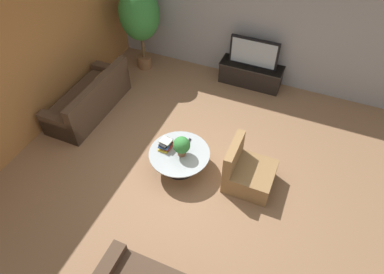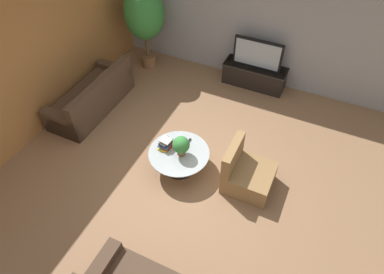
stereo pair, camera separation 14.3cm
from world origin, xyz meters
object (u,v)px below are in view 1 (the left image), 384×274
potted_plant_tabletop (182,146)px  media_console (251,74)px  television (254,53)px  coffee_table (180,157)px  couch_by_wall (90,100)px  armchair_wicker (247,173)px  potted_palm_tall (139,15)px

potted_plant_tabletop → media_console: bearing=82.3°
television → coffee_table: size_ratio=1.00×
television → media_console: bearing=90.0°
television → couch_by_wall: 3.68m
television → coffee_table: 3.04m
armchair_wicker → potted_plant_tabletop: bearing=97.7°
armchair_wicker → potted_palm_tall: (-3.36, 2.46, 1.07)m
coffee_table → couch_by_wall: couch_by_wall is taller
couch_by_wall → potted_palm_tall: (0.25, 1.91, 1.06)m
potted_plant_tabletop → potted_palm_tall: bearing=130.0°
media_console → potted_palm_tall: 2.83m
television → couch_by_wall: (-2.85, -2.26, -0.55)m
couch_by_wall → armchair_wicker: armchair_wicker is taller
television → couch_by_wall: television is taller
media_console → coffee_table: media_console is taller
media_console → television: television is taller
couch_by_wall → potted_palm_tall: 2.20m
couch_by_wall → coffee_table: bearing=73.8°
potted_palm_tall → potted_plant_tabletop: potted_palm_tall is taller
armchair_wicker → potted_plant_tabletop: (-1.16, -0.16, 0.35)m
media_console → television: 0.56m
coffee_table → potted_plant_tabletop: (0.05, -0.01, 0.34)m
couch_by_wall → potted_palm_tall: potted_palm_tall is taller
media_console → coffee_table: size_ratio=1.32×
coffee_table → potted_plant_tabletop: size_ratio=2.81×
couch_by_wall → potted_plant_tabletop: bearing=73.9°
couch_by_wall → armchair_wicker: bearing=81.3°
coffee_table → armchair_wicker: bearing=6.9°
television → potted_palm_tall: size_ratio=0.54×
potted_palm_tall → potted_plant_tabletop: 3.50m
media_console → potted_plant_tabletop: bearing=-97.7°
television → potted_palm_tall: 2.67m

